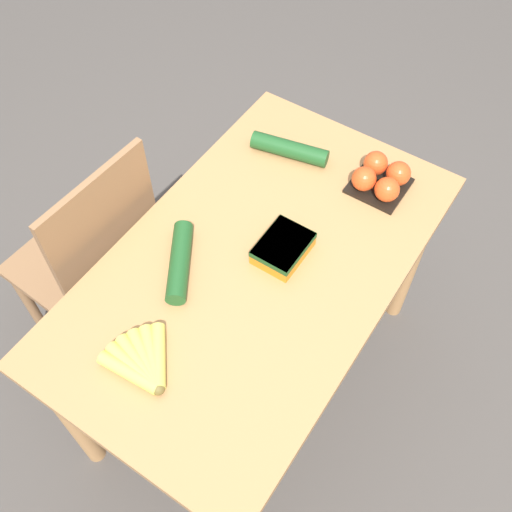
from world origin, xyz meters
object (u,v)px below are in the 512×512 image
Objects in this scene: chair at (95,261)px; tomato_pack at (381,177)px; cucumber_near at (180,262)px; banana_bunch at (143,363)px; carrot_bag at (283,247)px; cucumber_far at (290,149)px.

tomato_pack is (0.57, -0.70, 0.31)m from chair.
chair is 4.09× the size of cucumber_near.
tomato_pack reaches higher than cucumber_near.
banana_bunch is at bearing -159.45° from cucumber_near.
chair is 5.18× the size of banana_bunch.
chair is 0.69m from carrot_bag.
banana_bunch is 1.15× the size of tomato_pack.
tomato_pack is at bearing -29.44° from cucumber_near.
tomato_pack is at bearing -14.10° from banana_bunch.
chair is 3.85× the size of cucumber_far.
cucumber_far is (0.33, 0.18, -0.00)m from carrot_bag.
chair reaches higher than carrot_bag.
chair is 6.06× the size of carrot_bag.
banana_bunch is at bearing 63.56° from chair.
chair is 5.98× the size of tomato_pack.
cucumber_far is (0.53, -0.41, 0.30)m from chair.
tomato_pack is 0.38m from carrot_bag.
banana_bunch is at bearing -174.19° from cucumber_far.
cucumber_near is 0.52m from cucumber_far.
tomato_pack is 0.64× the size of cucumber_far.
tomato_pack is at bearing 131.77° from chair.
cucumber_far is (0.80, 0.08, 0.01)m from banana_bunch.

